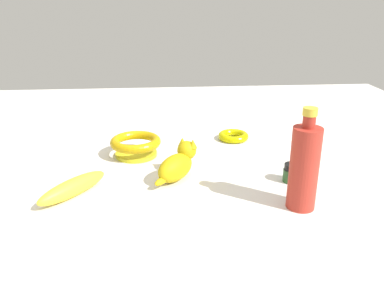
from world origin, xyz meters
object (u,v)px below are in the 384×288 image
(nail_polish_jar, at_px, (292,173))
(bowl, at_px, (136,144))
(banana, at_px, (73,187))
(bangle, at_px, (233,136))
(cat_figurine, at_px, (178,164))
(bottle_tall, at_px, (304,167))

(nail_polish_jar, bearing_deg, bowl, 62.93)
(bowl, bearing_deg, banana, 150.34)
(bangle, bearing_deg, nail_polish_jar, -163.99)
(banana, distance_m, cat_figurine, 0.25)
(bangle, xyz_separation_m, cat_figurine, (-0.27, 0.19, 0.03))
(bowl, distance_m, cat_figurine, 0.20)
(nail_polish_jar, bearing_deg, cat_figurine, 81.85)
(banana, xyz_separation_m, cat_figurine, (0.07, -0.24, 0.02))
(banana, bearing_deg, bottle_tall, 118.59)
(bottle_tall, bearing_deg, cat_figurine, 57.73)
(nail_polish_jar, xyz_separation_m, banana, (-0.03, 0.52, -0.00))
(banana, relative_size, bowl, 1.32)
(bowl, bearing_deg, bottle_tall, -131.09)
(bangle, relative_size, bowl, 0.67)
(bowl, bearing_deg, bangle, -69.85)
(bowl, bearing_deg, nail_polish_jar, -117.07)
(nail_polish_jar, height_order, bowl, bowl)
(bowl, height_order, bottle_tall, bottle_tall)
(banana, xyz_separation_m, bottle_tall, (-0.09, -0.50, 0.08))
(banana, bearing_deg, nail_polish_jar, 132.39)
(banana, bearing_deg, bowl, -170.64)
(nail_polish_jar, relative_size, banana, 0.24)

